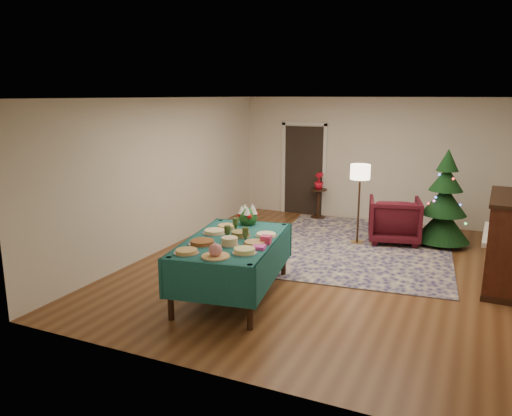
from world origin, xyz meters
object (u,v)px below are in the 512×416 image
at_px(armchair, 394,218).
at_px(piano, 512,243).
at_px(side_table, 318,204).
at_px(gift_box, 266,240).
at_px(christmas_tree, 444,203).
at_px(potted_plant, 319,184).
at_px(buffet_table, 233,250).
at_px(floor_lamp, 360,177).

distance_m(armchair, piano, 2.52).
distance_m(armchair, side_table, 2.25).
bearing_deg(side_table, gift_box, -80.80).
bearing_deg(piano, armchair, 139.61).
height_order(armchair, christmas_tree, christmas_tree).
xyz_separation_m(christmas_tree, piano, (1.06, -1.81, -0.15)).
height_order(potted_plant, christmas_tree, christmas_tree).
height_order(buffet_table, christmas_tree, christmas_tree).
bearing_deg(potted_plant, buffet_table, -86.67).
xyz_separation_m(buffet_table, potted_plant, (-0.28, 4.79, 0.13)).
height_order(floor_lamp, piano, floor_lamp).
distance_m(floor_lamp, side_table, 2.24).
bearing_deg(floor_lamp, christmas_tree, 20.30).
relative_size(side_table, potted_plant, 1.78).
xyz_separation_m(gift_box, piano, (3.01, 1.95, -0.21)).
distance_m(side_table, christmas_tree, 2.96).
relative_size(gift_box, christmas_tree, 0.07).
height_order(armchair, floor_lamp, floor_lamp).
xyz_separation_m(armchair, piano, (1.91, -1.63, 0.19)).
bearing_deg(armchair, side_table, -46.13).
distance_m(side_table, piano, 4.75).
bearing_deg(piano, gift_box, -147.05).
xyz_separation_m(gift_box, potted_plant, (-0.78, 4.80, -0.09)).
xyz_separation_m(armchair, side_table, (-1.88, 1.22, -0.15)).
bearing_deg(christmas_tree, buffet_table, -123.12).
relative_size(buffet_table, potted_plant, 5.99).
bearing_deg(floor_lamp, gift_box, -98.71).
distance_m(buffet_table, christmas_tree, 4.49).
bearing_deg(side_table, floor_lamp, -51.16).
relative_size(armchair, floor_lamp, 0.63).
bearing_deg(potted_plant, christmas_tree, -20.83).
bearing_deg(buffet_table, floor_lamp, 72.87).
relative_size(gift_box, side_table, 0.19).
distance_m(floor_lamp, christmas_tree, 1.62).
distance_m(buffet_table, potted_plant, 4.80).
bearing_deg(gift_box, floor_lamp, 81.29).
height_order(floor_lamp, potted_plant, floor_lamp).
xyz_separation_m(side_table, christmas_tree, (2.73, -1.04, 0.48)).
relative_size(buffet_table, gift_box, 17.36).
xyz_separation_m(floor_lamp, christmas_tree, (1.46, 0.54, -0.46)).
relative_size(gift_box, piano, 0.08).
xyz_separation_m(floor_lamp, piano, (2.52, -1.27, -0.61)).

